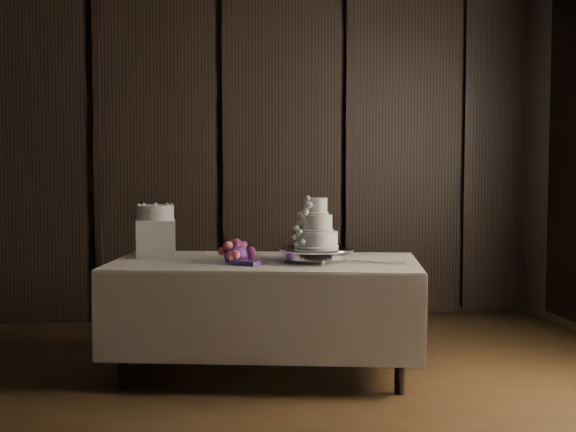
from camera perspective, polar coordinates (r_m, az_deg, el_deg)
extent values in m
cube|color=black|center=(7.11, -4.47, 4.68)|extent=(6.04, 0.04, 3.04)
cube|color=beige|center=(5.24, -1.63, -3.24)|extent=(2.14, 1.40, 0.01)
cube|color=white|center=(5.30, -1.62, -7.53)|extent=(1.97, 1.25, 0.71)
cylinder|color=silver|center=(5.16, 2.06, -2.79)|extent=(0.62, 0.62, 0.09)
cylinder|color=white|center=(5.15, 2.06, -1.70)|extent=(0.27, 0.27, 0.11)
cylinder|color=white|center=(5.14, 2.06, -0.50)|extent=(0.20, 0.20, 0.11)
cylinder|color=white|center=(5.13, 2.06, 0.69)|extent=(0.13, 0.13, 0.11)
cube|color=white|center=(5.51, -9.39, -1.57)|extent=(0.27, 0.27, 0.25)
cylinder|color=white|center=(5.50, -9.41, 0.25)|extent=(0.31, 0.31, 0.10)
cube|color=silver|center=(5.13, 5.94, -3.28)|extent=(0.31, 0.25, 0.01)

